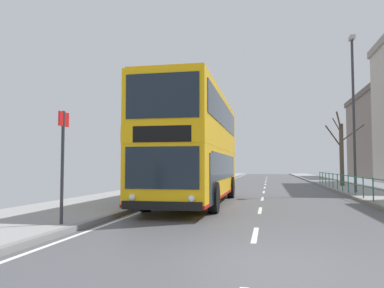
{
  "coord_description": "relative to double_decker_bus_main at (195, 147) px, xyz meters",
  "views": [
    {
      "loc": [
        0.33,
        -6.16,
        1.56
      ],
      "look_at": [
        -2.6,
        8.09,
        2.42
      ],
      "focal_mm": 35.07,
      "sensor_mm": 36.0,
      "label": 1
    }
  ],
  "objects": [
    {
      "name": "pedestrian_railing_far_kerb",
      "position": [
        7.14,
        2.66,
        -1.58
      ],
      "size": [
        0.05,
        29.24,
        0.96
      ],
      "color": "#236B4C",
      "rests_on": "ground"
    },
    {
      "name": "bare_tree_far_00",
      "position": [
        8.28,
        13.94,
        0.33
      ],
      "size": [
        2.87,
        1.52,
        5.41
      ],
      "color": "brown",
      "rests_on": "ground"
    },
    {
      "name": "bus_stop_sign_near",
      "position": [
        -2.02,
        -6.87,
        -0.51
      ],
      "size": [
        0.08,
        0.44,
        2.8
      ],
      "color": "#2D2D33",
      "rests_on": "ground"
    },
    {
      "name": "ground",
      "position": [
        1.97,
        -9.21,
        -2.33
      ],
      "size": [
        15.8,
        140.0,
        0.2
      ],
      "color": "#4D4D52"
    },
    {
      "name": "street_lamp_far_side",
      "position": [
        7.64,
        6.57,
        2.74
      ],
      "size": [
        0.28,
        0.6,
        8.69
      ],
      "color": "#38383D",
      "rests_on": "ground"
    },
    {
      "name": "double_decker_bus_main",
      "position": [
        0.0,
        0.0,
        0.0
      ],
      "size": [
        2.72,
        10.48,
        4.52
      ],
      "color": "#F4B20F",
      "rests_on": "ground"
    }
  ]
}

